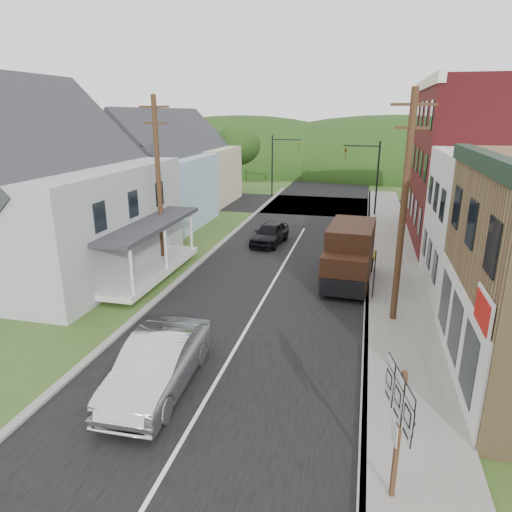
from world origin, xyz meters
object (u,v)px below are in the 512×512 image
Objects in this scene: delivery_van at (349,255)px; warning_sign at (374,266)px; silver_sedan at (158,364)px; route_sign_cluster at (398,418)px; dark_sedan at (270,234)px.

warning_sign is (1.17, -2.06, 0.18)m from delivery_van.
silver_sedan is 0.98× the size of delivery_van.
delivery_van is 1.72× the size of route_sign_cluster.
dark_sedan is (-0.05, 16.59, -0.16)m from silver_sedan.
dark_sedan is 7.93m from delivery_van.
dark_sedan is at bearing 137.42° from warning_sign.
route_sign_cluster is (1.53, -13.40, 0.68)m from delivery_van.
warning_sign is at bearing 51.63° from silver_sedan.
delivery_van reaches higher than warning_sign.
route_sign_cluster is 11.36m from warning_sign.
delivery_van is 2.37m from warning_sign.
delivery_van is 13.51m from route_sign_cluster.
warning_sign is at bearing 78.14° from route_sign_cluster.
warning_sign is at bearing -56.60° from delivery_van.
route_sign_cluster is at bearing -79.64° from delivery_van.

